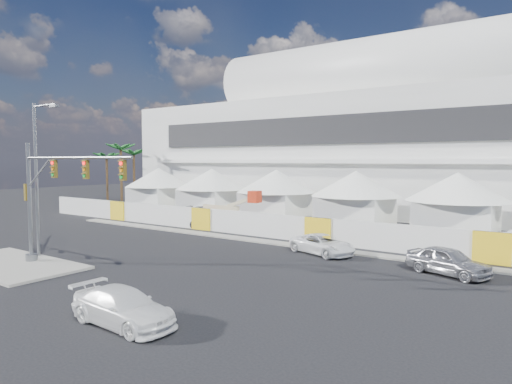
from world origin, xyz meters
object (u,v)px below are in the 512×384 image
Objects in this scene: pickup_curb at (323,244)px; pickup_near at (123,307)px; lot_car_c at (207,213)px; traffic_mast at (48,197)px; sedan_silver at (448,261)px; boom_lift at (216,218)px; streetlight_median at (38,169)px.

pickup_curb is 1.00× the size of pickup_near.
lot_car_c is at bearing 36.57° from pickup_near.
pickup_near is 0.48× the size of traffic_mast.
boom_lift reaches higher than sedan_silver.
traffic_mast is (-19.84, -11.86, 3.45)m from sedan_silver.
pickup_near is 0.49× the size of streetlight_median.
sedan_silver reaches higher than pickup_near.
traffic_mast is 1.37× the size of boom_lift.
pickup_curb is 20.19m from lot_car_c.
boom_lift is at bearing 89.61° from pickup_curb.
streetlight_median reaches higher than boom_lift.
pickup_near is at bearing -17.96° from traffic_mast.
lot_car_c is at bearing 82.36° from pickup_curb.
sedan_silver is 22.26m from boom_lift.
boom_lift is (-21.58, 5.47, 0.21)m from sedan_silver.
lot_car_c is at bearing 88.83° from sedan_silver.
boom_lift is at bearing 94.91° from sedan_silver.
pickup_curb is at bearing 39.47° from streetlight_median.
streetlight_median reaches higher than pickup_curb.
boom_lift reaches higher than pickup_curb.
streetlight_median is at bearing 160.17° from traffic_mast.
sedan_silver is 8.38m from pickup_curb.
traffic_mast is 17.72m from boom_lift.
pickup_near is 15.79m from streetlight_median.
pickup_near is at bearing -162.64° from pickup_curb.
pickup_curb is (-8.32, 1.03, -0.12)m from sedan_silver.
lot_car_c is (-26.50, 9.81, -0.07)m from sedan_silver.
pickup_near is at bearing -18.34° from streetlight_median.
sedan_silver is 0.96× the size of pickup_curb.
boom_lift is (-13.04, 21.00, 0.30)m from pickup_near.
traffic_mast reaches higher than sedan_silver.
boom_lift is at bearing 95.73° from traffic_mast.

